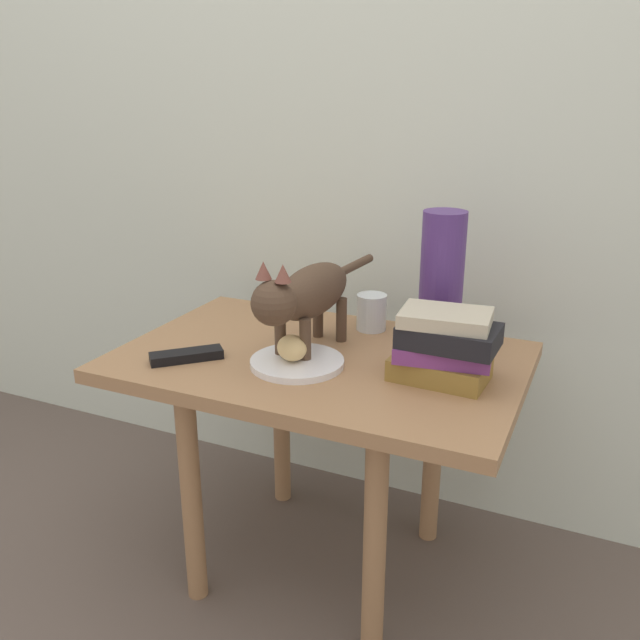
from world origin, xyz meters
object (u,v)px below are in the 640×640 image
at_px(book_stack, 444,346).
at_px(plate, 297,362).
at_px(side_table, 320,387).
at_px(candle_jar, 371,314).
at_px(bread_roll, 292,348).
at_px(tv_remote, 186,356).
at_px(green_vase, 441,281).
at_px(cat, 306,295).

bearing_deg(book_stack, plate, -169.48).
xyz_separation_m(side_table, candle_jar, (0.04, 0.20, 0.11)).
bearing_deg(side_table, bread_roll, -111.79).
distance_m(bread_roll, tv_remote, 0.23).
bearing_deg(tv_remote, green_vase, -10.88).
xyz_separation_m(green_vase, tv_remote, (-0.46, -0.30, -0.14)).
xyz_separation_m(plate, cat, (-0.01, 0.07, 0.13)).
xyz_separation_m(bread_roll, tv_remote, (-0.21, -0.07, -0.03)).
xyz_separation_m(side_table, plate, (-0.02, -0.07, 0.08)).
bearing_deg(candle_jar, book_stack, -43.41).
bearing_deg(cat, tv_remote, -147.30).
bearing_deg(plate, cat, 99.62).
xyz_separation_m(book_stack, tv_remote, (-0.51, -0.12, -0.06)).
distance_m(plate, bread_roll, 0.03).
xyz_separation_m(plate, candle_jar, (0.06, 0.27, 0.03)).
relative_size(book_stack, tv_remote, 1.35).
height_order(plate, book_stack, book_stack).
relative_size(cat, green_vase, 1.60).
bearing_deg(green_vase, tv_remote, -146.80).
xyz_separation_m(bread_roll, green_vase, (0.24, 0.23, 0.11)).
bearing_deg(book_stack, cat, 177.41).
relative_size(cat, tv_remote, 3.19).
distance_m(book_stack, candle_jar, 0.31).
relative_size(candle_jar, tv_remote, 0.57).
xyz_separation_m(side_table, green_vase, (0.21, 0.16, 0.22)).
height_order(cat, tv_remote, cat).
bearing_deg(green_vase, cat, -146.37).
bearing_deg(cat, book_stack, -2.59).
bearing_deg(book_stack, bread_roll, -169.11).
relative_size(side_table, bread_roll, 10.60).
bearing_deg(bread_roll, cat, 91.43).
bearing_deg(plate, book_stack, 10.52).
height_order(green_vase, tv_remote, green_vase).
bearing_deg(bread_roll, book_stack, 10.89).
relative_size(bread_roll, tv_remote, 0.53).
bearing_deg(candle_jar, cat, -110.05).
distance_m(cat, green_vase, 0.29).
bearing_deg(book_stack, tv_remote, -166.55).
height_order(side_table, bread_roll, bread_roll).
bearing_deg(bread_roll, plate, 21.54).
height_order(side_table, green_vase, green_vase).
relative_size(plate, tv_remote, 1.29).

